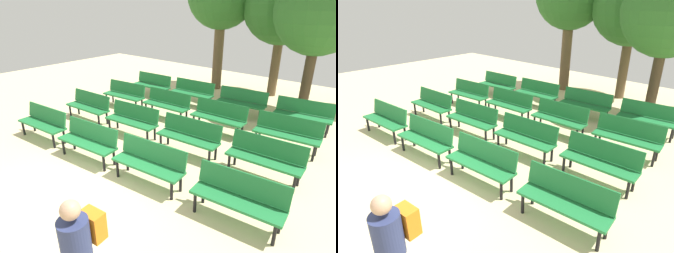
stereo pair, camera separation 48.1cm
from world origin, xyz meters
TOP-DOWN VIEW (x-y plane):
  - ground_plane at (0.00, 0.00)m, footprint 24.00×24.00m
  - bench_r0_c0 at (-2.89, 1.35)m, footprint 1.64×0.62m
  - bench_r0_c1 at (-1.01, 1.47)m, footprint 1.64×0.64m
  - bench_r0_c2 at (0.78, 1.65)m, footprint 1.64×0.64m
  - bench_r0_c3 at (2.72, 1.79)m, footprint 1.64×0.64m
  - bench_r1_c0 at (-3.07, 2.96)m, footprint 1.62×0.56m
  - bench_r1_c1 at (-1.19, 3.05)m, footprint 1.64×0.62m
  - bench_r1_c2 at (0.65, 3.21)m, footprint 1.63×0.60m
  - bench_r1_c3 at (2.51, 3.39)m, footprint 1.62×0.57m
  - bench_r2_c0 at (-3.14, 4.53)m, footprint 1.64×0.63m
  - bench_r2_c1 at (-1.32, 4.70)m, footprint 1.62×0.57m
  - bench_r2_c2 at (0.54, 4.80)m, footprint 1.62×0.55m
  - bench_r2_c3 at (2.43, 4.93)m, footprint 1.64×0.63m
  - bench_r3_c0 at (-3.27, 6.10)m, footprint 1.62×0.55m
  - bench_r3_c1 at (-1.44, 6.27)m, footprint 1.62×0.57m
  - bench_r3_c2 at (0.43, 6.41)m, footprint 1.64×0.64m
  - bench_r3_c3 at (2.33, 6.54)m, footprint 1.64×0.65m
  - tree_2 at (0.32, 9.26)m, footprint 2.89×2.89m
  - tree_3 at (1.93, 7.84)m, footprint 2.67×2.67m
  - visitor_with_backpack at (2.07, -0.83)m, footprint 0.37×0.55m

SIDE VIEW (x-z plane):
  - ground_plane at x=0.00m, z-range 0.00..0.00m
  - bench_r0_c0 at x=-2.89m, z-range 0.07..0.94m
  - bench_r0_c1 at x=-1.01m, z-range 0.07..0.94m
  - bench_r0_c2 at x=0.78m, z-range 0.07..0.94m
  - bench_r0_c3 at x=2.72m, z-range 0.07..0.94m
  - bench_r1_c0 at x=-3.07m, z-range 0.07..0.94m
  - bench_r1_c1 at x=-1.19m, z-range 0.07..0.94m
  - bench_r1_c2 at x=0.65m, z-range 0.07..0.94m
  - bench_r1_c3 at x=2.51m, z-range 0.07..0.94m
  - bench_r2_c0 at x=-3.14m, z-range 0.07..0.94m
  - bench_r2_c1 at x=-1.32m, z-range 0.07..0.94m
  - bench_r2_c2 at x=0.54m, z-range 0.07..0.94m
  - bench_r2_c3 at x=2.43m, z-range 0.07..0.94m
  - bench_r3_c0 at x=-3.27m, z-range 0.07..0.94m
  - bench_r3_c1 at x=-1.44m, z-range 0.07..0.94m
  - bench_r3_c2 at x=0.43m, z-range 0.07..0.94m
  - bench_r3_c3 at x=2.33m, z-range 0.07..0.94m
  - visitor_with_backpack at x=2.07m, z-range 0.11..1.76m
  - tree_3 at x=1.93m, z-range 0.94..5.55m
  - tree_2 at x=0.32m, z-range 0.96..5.81m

